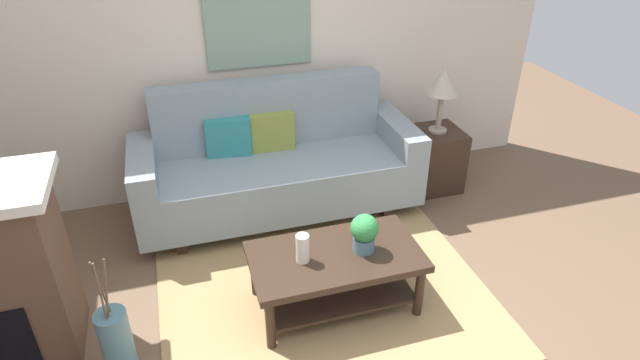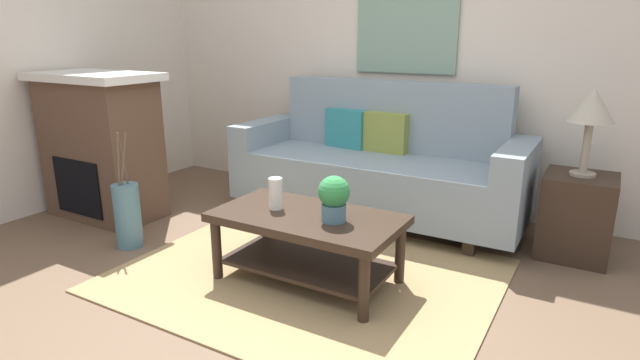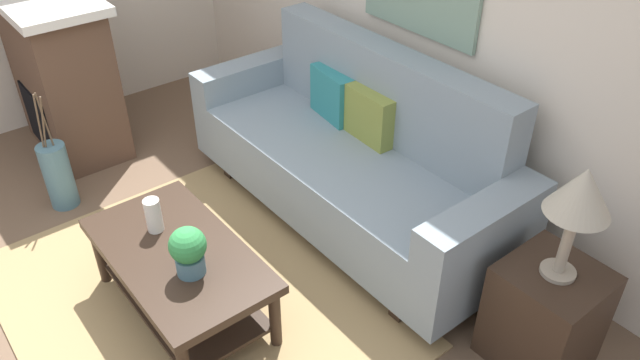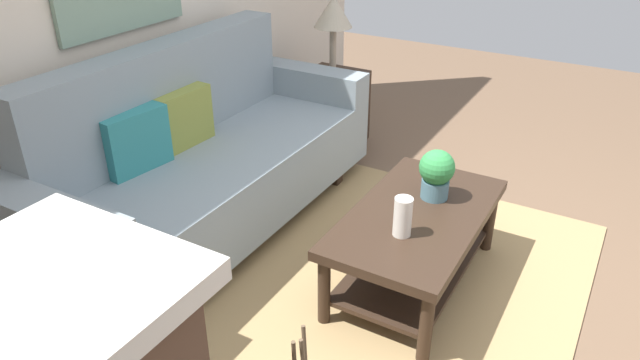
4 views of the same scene
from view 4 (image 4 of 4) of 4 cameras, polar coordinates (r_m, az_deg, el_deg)
The scene contains 10 objects.
ground_plane at distance 3.02m, azimuth 16.65°, elevation -12.60°, with size 9.11×9.11×0.00m, color brown.
area_rug at distance 3.12m, azimuth 7.71°, elevation -9.89°, with size 2.22×1.77×0.01m, color #A38456.
couch at distance 3.39m, azimuth -11.26°, elevation 1.69°, with size 2.30×0.84×1.08m.
throw_pillow_teal at distance 3.14m, azimuth -17.64°, elevation 3.67°, with size 0.36×0.12×0.32m, color teal.
throw_pillow_olive at distance 3.37m, azimuth -13.28°, elevation 5.94°, with size 0.36×0.12×0.32m, color olive.
coffee_table at distance 2.95m, azimuth 9.41°, elevation -5.08°, with size 1.10×0.60×0.43m.
tabletop_vase at distance 2.66m, azimuth 8.12°, elevation -3.59°, with size 0.08×0.08×0.19m, color white.
potted_plant_tabletop at distance 2.97m, azimuth 11.36°, elevation 0.70°, with size 0.18×0.18×0.26m.
side_table at distance 4.52m, azimuth 1.21°, elevation 7.01°, with size 0.44×0.44×0.56m, color #332319.
table_lamp at distance 4.31m, azimuth 1.31°, elevation 15.89°, with size 0.28×0.28×0.57m.
Camera 4 is at (-2.31, -0.36, 1.92)m, focal length 32.60 mm.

